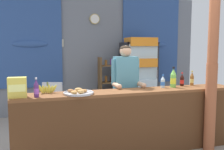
# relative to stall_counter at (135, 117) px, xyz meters

# --- Properties ---
(ground_plane) EXTENTS (7.88, 7.88, 0.00)m
(ground_plane) POSITION_rel_stall_counter_xyz_m (0.07, 0.86, -0.57)
(ground_plane) COLOR gray
(back_wall_curtained) EXTENTS (5.44, 0.22, 2.87)m
(back_wall_curtained) POSITION_rel_stall_counter_xyz_m (0.08, 2.73, 0.91)
(back_wall_curtained) COLOR slate
(back_wall_curtained) RESTS_ON ground
(stall_counter) EXTENTS (3.36, 0.44, 0.94)m
(stall_counter) POSITION_rel_stall_counter_xyz_m (0.00, 0.00, 0.00)
(stall_counter) COLOR brown
(stall_counter) RESTS_ON ground
(timber_post) EXTENTS (0.19, 0.16, 2.67)m
(timber_post) POSITION_rel_stall_counter_xyz_m (1.15, -0.20, 0.71)
(timber_post) COLOR #995133
(timber_post) RESTS_ON ground
(drink_fridge) EXTENTS (0.80, 0.64, 1.81)m
(drink_fridge) POSITION_rel_stall_counter_xyz_m (1.04, 2.23, 0.43)
(drink_fridge) COLOR #232328
(drink_fridge) RESTS_ON ground
(bottle_shelf_rack) EXTENTS (0.48, 0.28, 1.35)m
(bottle_shelf_rack) POSITION_rel_stall_counter_xyz_m (0.32, 2.38, 0.14)
(bottle_shelf_rack) COLOR brown
(bottle_shelf_rack) RESTS_ON ground
(plastic_lawn_chair) EXTENTS (0.56, 0.56, 0.86)m
(plastic_lawn_chair) POSITION_rel_stall_counter_xyz_m (-1.07, 1.86, -0.08)
(plastic_lawn_chair) COLOR silver
(plastic_lawn_chair) RESTS_ON ground
(shopkeeper) EXTENTS (0.48, 0.42, 1.61)m
(shopkeeper) POSITION_rel_stall_counter_xyz_m (0.05, 0.52, 0.44)
(shopkeeper) COLOR #28282D
(shopkeeper) RESTS_ON ground
(soda_bottle_lime_soda) EXTENTS (0.09, 0.09, 0.33)m
(soda_bottle_lime_soda) POSITION_rel_stall_counter_xyz_m (0.73, 0.17, 0.51)
(soda_bottle_lime_soda) COLOR #75C64C
(soda_bottle_lime_soda) RESTS_ON stall_counter
(soda_bottle_grape_soda) EXTENTS (0.06, 0.06, 0.25)m
(soda_bottle_grape_soda) POSITION_rel_stall_counter_xyz_m (-1.35, -0.02, 0.48)
(soda_bottle_grape_soda) COLOR #56286B
(soda_bottle_grape_soda) RESTS_ON stall_counter
(soda_bottle_cola) EXTENTS (0.06, 0.06, 0.23)m
(soda_bottle_cola) POSITION_rel_stall_counter_xyz_m (0.94, 0.25, 0.47)
(soda_bottle_cola) COLOR black
(soda_bottle_cola) RESTS_ON stall_counter
(soda_bottle_iced_tea) EXTENTS (0.06, 0.06, 0.25)m
(soda_bottle_iced_tea) POSITION_rel_stall_counter_xyz_m (1.14, 0.26, 0.48)
(soda_bottle_iced_tea) COLOR brown
(soda_bottle_iced_tea) RESTS_ON stall_counter
(soda_bottle_water) EXTENTS (0.07, 0.07, 0.21)m
(soda_bottle_water) POSITION_rel_stall_counter_xyz_m (0.56, 0.20, 0.46)
(soda_bottle_water) COLOR silver
(soda_bottle_water) RESTS_ON stall_counter
(snack_box_instant_noodle) EXTENTS (0.22, 0.13, 0.26)m
(snack_box_instant_noodle) POSITION_rel_stall_counter_xyz_m (-1.58, 0.03, 0.50)
(snack_box_instant_noodle) COLOR #EAD14C
(snack_box_instant_noodle) RESTS_ON stall_counter
(pastry_tray) EXTENTS (0.41, 0.41, 0.07)m
(pastry_tray) POSITION_rel_stall_counter_xyz_m (-0.81, 0.04, 0.39)
(pastry_tray) COLOR #BCBCC1
(pastry_tray) RESTS_ON stall_counter
(banana_bunch) EXTENTS (0.27, 0.05, 0.16)m
(banana_bunch) POSITION_rel_stall_counter_xyz_m (-1.21, 0.24, 0.43)
(banana_bunch) COLOR #DBCC42
(banana_bunch) RESTS_ON stall_counter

